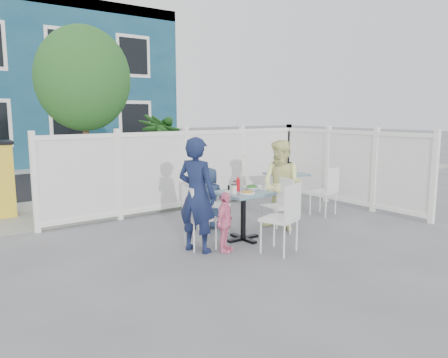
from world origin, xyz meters
TOP-DOWN VIEW (x-y plane):
  - ground at (0.00, 0.00)m, footprint 80.00×80.00m
  - near_sidewalk at (0.00, 3.80)m, footprint 24.00×2.60m
  - street at (0.00, 7.50)m, footprint 24.00×5.00m
  - far_sidewalk at (0.00, 10.60)m, footprint 24.00×1.60m
  - building at (-0.50, 14.00)m, footprint 11.00×6.00m
  - fence_back at (0.10, 2.40)m, footprint 5.86×0.08m
  - fence_right at (3.00, 0.60)m, footprint 0.08×3.66m
  - tree at (-1.60, 3.30)m, footprint 1.80×1.62m
  - potted_shrub_a at (-0.00, 3.10)m, footprint 1.46×1.46m
  - potted_shrub_b at (1.54, 3.00)m, footprint 1.79×1.71m
  - main_table at (-0.33, 0.04)m, footprint 0.72×0.72m
  - spare_table at (1.76, 1.22)m, footprint 0.79×0.79m
  - chair_left at (-1.16, 0.13)m, footprint 0.48×0.49m
  - chair_right at (0.41, 0.01)m, footprint 0.43×0.45m
  - chair_back at (-0.41, 0.81)m, footprint 0.46×0.45m
  - chair_near at (-0.29, -0.82)m, footprint 0.57×0.56m
  - chair_spare at (1.99, 0.34)m, footprint 0.49×0.47m
  - man at (-1.21, 0.01)m, footprint 0.59×0.70m
  - woman at (0.55, 0.10)m, footprint 0.77×0.87m
  - boy at (-0.36, 0.91)m, footprint 0.58×0.46m
  - toddler at (-0.91, -0.26)m, footprint 0.54×0.45m
  - plate_main at (-0.37, -0.10)m, footprint 0.23×0.23m
  - plate_side at (-0.50, 0.13)m, footprint 0.20×0.20m
  - salad_bowl at (-0.16, 0.04)m, footprint 0.26×0.26m
  - coffee_cup_a at (-0.54, 0.01)m, footprint 0.09×0.09m
  - coffee_cup_b at (-0.30, 0.27)m, footprint 0.08×0.08m
  - ketchup_bottle at (-0.38, 0.12)m, footprint 0.06×0.06m
  - salt_shaker at (-0.40, 0.26)m, footprint 0.03×0.03m
  - pepper_shaker at (-0.40, 0.32)m, footprint 0.03×0.03m

SIDE VIEW (x-z plane):
  - ground at x=0.00m, z-range 0.00..0.00m
  - street at x=0.00m, z-range 0.00..0.01m
  - near_sidewalk at x=0.00m, z-range 0.00..0.01m
  - far_sidewalk at x=0.00m, z-range 0.00..0.01m
  - toddler at x=-0.91m, z-range 0.00..0.86m
  - boy at x=-0.36m, z-range 0.00..1.05m
  - chair_right at x=0.41m, z-range 0.07..0.98m
  - chair_left at x=-1.16m, z-range 0.08..1.00m
  - chair_spare at x=1.99m, z-range 0.08..1.00m
  - chair_back at x=-0.41m, z-range 0.08..1.03m
  - spare_table at x=1.76m, z-range 0.20..0.94m
  - chair_near at x=-0.29m, z-range 0.08..1.08m
  - main_table at x=-0.33m, z-range 0.21..0.97m
  - woman at x=0.55m, z-range 0.00..1.52m
  - plate_side at x=-0.50m, z-range 0.76..0.78m
  - plate_main at x=-0.37m, z-range 0.76..0.78m
  - potted_shrub_b at x=1.54m, z-range 0.00..1.54m
  - fence_right at x=3.00m, z-range -0.02..1.58m
  - fence_back at x=0.10m, z-range -0.02..1.58m
  - salad_bowl at x=-0.16m, z-range 0.76..0.82m
  - salt_shaker at x=-0.40m, z-range 0.76..0.83m
  - pepper_shaker at x=-0.40m, z-range 0.76..0.84m
  - man at x=-1.21m, z-range 0.00..1.64m
  - coffee_cup_b at x=-0.30m, z-range 0.76..0.89m
  - coffee_cup_a at x=-0.54m, z-range 0.76..0.89m
  - ketchup_bottle at x=-0.38m, z-range 0.76..0.95m
  - potted_shrub_a at x=0.00m, z-range 0.00..1.92m
  - tree at x=-1.60m, z-range 0.80..4.39m
  - building at x=-0.50m, z-range 0.00..6.00m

